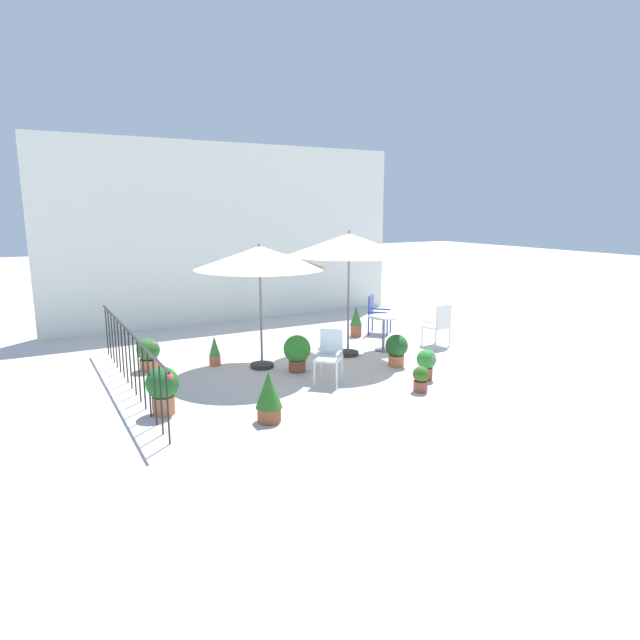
# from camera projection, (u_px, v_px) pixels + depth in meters

# --- Properties ---
(ground_plane) EXTENTS (60.00, 60.00, 0.00)m
(ground_plane) POSITION_uv_depth(u_px,v_px,m) (316.00, 361.00, 10.93)
(ground_plane) COLOR beige
(villa_facade) EXTENTS (9.57, 0.30, 4.63)m
(villa_facade) POSITION_uv_depth(u_px,v_px,m) (231.00, 234.00, 14.48)
(villa_facade) COLOR white
(villa_facade) RESTS_ON ground
(terrace_railing) EXTENTS (0.03, 5.44, 1.01)m
(terrace_railing) POSITION_uv_depth(u_px,v_px,m) (129.00, 350.00, 9.10)
(terrace_railing) COLOR black
(terrace_railing) RESTS_ON ground
(patio_umbrella_0) EXTENTS (2.42, 2.42, 2.37)m
(patio_umbrella_0) POSITION_uv_depth(u_px,v_px,m) (260.00, 258.00, 10.05)
(patio_umbrella_0) COLOR #2D2D2D
(patio_umbrella_0) RESTS_ON ground
(patio_umbrella_1) EXTENTS (2.45, 2.45, 2.55)m
(patio_umbrella_1) POSITION_uv_depth(u_px,v_px,m) (349.00, 245.00, 10.90)
(patio_umbrella_1) COLOR #2D2D2D
(patio_umbrella_1) RESTS_ON ground
(cafe_table_0) EXTENTS (0.65, 0.65, 0.75)m
(cafe_table_0) POSITION_uv_depth(u_px,v_px,m) (384.00, 327.00, 11.62)
(cafe_table_0) COLOR silver
(cafe_table_0) RESTS_ON ground
(patio_chair_0) EXTENTS (0.64, 0.64, 0.93)m
(patio_chair_0) POSITION_uv_depth(u_px,v_px,m) (330.00, 353.00, 9.46)
(patio_chair_0) COLOR white
(patio_chair_0) RESTS_ON ground
(patio_chair_1) EXTENTS (0.69, 0.69, 0.93)m
(patio_chair_1) POSITION_uv_depth(u_px,v_px,m) (376.00, 312.00, 13.23)
(patio_chair_1) COLOR #2D44A0
(patio_chair_1) RESTS_ON ground
(patio_chair_2) EXTENTS (0.50, 0.50, 0.94)m
(patio_chair_2) POSITION_uv_depth(u_px,v_px,m) (439.00, 323.00, 11.98)
(patio_chair_2) COLOR white
(patio_chair_2) RESTS_ON ground
(potted_plant_0) EXTENTS (0.27, 0.28, 0.43)m
(potted_plant_0) POSITION_uv_depth(u_px,v_px,m) (421.00, 378.00, 9.06)
(potted_plant_0) COLOR #94503C
(potted_plant_0) RESTS_ON ground
(potted_plant_1) EXTENTS (0.22, 0.22, 0.58)m
(potted_plant_1) POSITION_uv_depth(u_px,v_px,m) (215.00, 351.00, 10.55)
(potted_plant_1) COLOR #CB6B4A
(potted_plant_1) RESTS_ON ground
(potted_plant_2) EXTENTS (0.48, 0.48, 0.72)m
(potted_plant_2) POSITION_uv_depth(u_px,v_px,m) (163.00, 387.00, 8.03)
(potted_plant_2) COLOR #BE6C47
(potted_plant_2) RESTS_ON ground
(potted_plant_3) EXTENTS (0.51, 0.51, 0.69)m
(potted_plant_3) POSITION_uv_depth(u_px,v_px,m) (297.00, 351.00, 10.15)
(potted_plant_3) COLOR brown
(potted_plant_3) RESTS_ON ground
(potted_plant_4) EXTENTS (0.39, 0.39, 0.74)m
(potted_plant_4) POSITION_uv_depth(u_px,v_px,m) (269.00, 396.00, 7.74)
(potted_plant_4) COLOR brown
(potted_plant_4) RESTS_ON ground
(potted_plant_5) EXTENTS (0.29, 0.29, 0.72)m
(potted_plant_5) POSITION_uv_depth(u_px,v_px,m) (356.00, 321.00, 12.94)
(potted_plant_5) COLOR #954D35
(potted_plant_5) RESTS_ON ground
(potted_plant_6) EXTENTS (0.35, 0.36, 0.54)m
(potted_plant_6) POSITION_uv_depth(u_px,v_px,m) (426.00, 362.00, 9.69)
(potted_plant_6) COLOR #9D4330
(potted_plant_6) RESTS_ON ground
(potted_plant_7) EXTENTS (0.43, 0.43, 0.62)m
(potted_plant_7) POSITION_uv_depth(u_px,v_px,m) (397.00, 349.00, 10.50)
(potted_plant_7) COLOR #BF6D49
(potted_plant_7) RESTS_ON ground
(potted_plant_8) EXTENTS (0.43, 0.43, 0.61)m
(potted_plant_8) POSITION_uv_depth(u_px,v_px,m) (149.00, 353.00, 10.24)
(potted_plant_8) COLOR #C47240
(potted_plant_8) RESTS_ON ground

